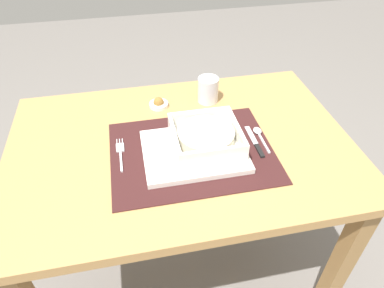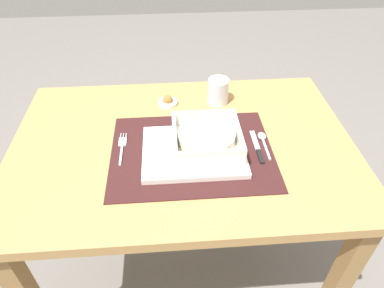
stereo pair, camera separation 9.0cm
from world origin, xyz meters
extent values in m
plane|color=slate|center=(0.00, 0.00, 0.00)|extent=(6.00, 6.00, 0.00)
cube|color=#B2844C|center=(0.00, 0.00, 0.69)|extent=(0.98, 0.67, 0.03)
cube|color=olive|center=(0.44, -0.28, 0.34)|extent=(0.05, 0.05, 0.68)
cube|color=olive|center=(-0.44, 0.28, 0.34)|extent=(0.05, 0.05, 0.68)
cube|color=olive|center=(0.44, 0.28, 0.34)|extent=(0.05, 0.05, 0.68)
cube|color=#381919|center=(0.02, -0.05, 0.71)|extent=(0.45, 0.34, 0.00)
cube|color=white|center=(0.03, -0.05, 0.72)|extent=(0.28, 0.22, 0.02)
cube|color=white|center=(0.06, -0.04, 0.73)|extent=(0.18, 0.18, 0.01)
cube|color=white|center=(-0.02, -0.04, 0.76)|extent=(0.01, 0.18, 0.04)
cube|color=white|center=(0.15, -0.04, 0.76)|extent=(0.01, 0.18, 0.04)
cube|color=white|center=(0.06, -0.12, 0.76)|extent=(0.16, 0.01, 0.04)
cube|color=white|center=(0.06, 0.05, 0.76)|extent=(0.16, 0.01, 0.04)
cylinder|color=beige|center=(0.06, -0.04, 0.75)|extent=(0.16, 0.16, 0.03)
cube|color=silver|center=(-0.17, -0.05, 0.71)|extent=(0.01, 0.08, 0.00)
cube|color=silver|center=(-0.17, 0.01, 0.71)|extent=(0.02, 0.04, 0.00)
cylinder|color=silver|center=(-0.18, 0.03, 0.71)|extent=(0.00, 0.02, 0.00)
cylinder|color=silver|center=(-0.17, 0.03, 0.71)|extent=(0.00, 0.02, 0.00)
cylinder|color=silver|center=(-0.16, 0.03, 0.71)|extent=(0.00, 0.02, 0.00)
cube|color=silver|center=(0.23, -0.06, 0.71)|extent=(0.01, 0.08, 0.00)
ellipsoid|color=silver|center=(0.23, 0.00, 0.72)|extent=(0.02, 0.03, 0.01)
cube|color=black|center=(0.21, -0.08, 0.71)|extent=(0.01, 0.05, 0.01)
cube|color=silver|center=(0.21, -0.01, 0.71)|extent=(0.01, 0.08, 0.00)
cylinder|color=white|center=(0.13, 0.20, 0.75)|extent=(0.07, 0.07, 0.08)
cylinder|color=maroon|center=(0.13, 0.20, 0.73)|extent=(0.06, 0.06, 0.05)
cylinder|color=white|center=(-0.04, 0.20, 0.71)|extent=(0.06, 0.06, 0.01)
sphere|color=olive|center=(-0.04, 0.20, 0.72)|extent=(0.03, 0.03, 0.03)
camera|label=1|loc=(-0.12, -0.75, 1.35)|focal=32.40mm
camera|label=2|loc=(-0.03, -0.76, 1.35)|focal=32.40mm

